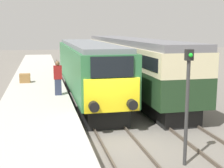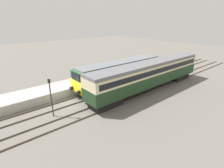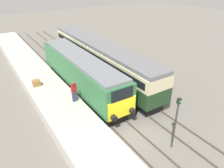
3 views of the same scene
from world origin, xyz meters
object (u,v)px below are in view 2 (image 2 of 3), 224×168
luggage_crate (111,70)px  locomotive (121,73)px  person_on_platform (94,74)px  signal_post (51,95)px  passenger_carriage (150,73)px

luggage_crate → locomotive: bearing=-20.4°
person_on_platform → signal_post: size_ratio=0.47×
signal_post → luggage_crate: 13.62m
signal_post → luggage_crate: bearing=115.1°
locomotive → passenger_carriage: passenger_carriage is taller
luggage_crate → signal_post: bearing=-64.9°
passenger_carriage → person_on_platform: (-5.51, -5.18, -0.42)m
passenger_carriage → luggage_crate: bearing=-175.5°
locomotive → person_on_platform: bearing=-124.5°
passenger_carriage → signal_post: signal_post is taller
luggage_crate → person_on_platform: bearing=-66.9°
person_on_platform → signal_post: (3.81, -7.71, 0.38)m
person_on_platform → locomotive: bearing=55.5°
signal_post → luggage_crate: size_ratio=5.66×
passenger_carriage → person_on_platform: 7.57m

